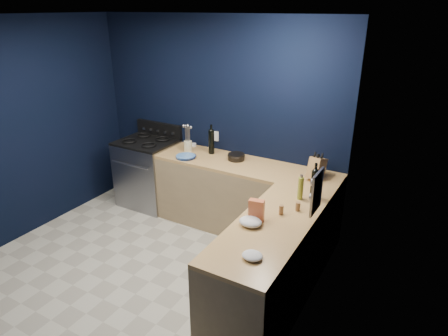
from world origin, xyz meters
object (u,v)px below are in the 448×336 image
Objects in this scene: utensil_crock at (188,146)px; crouton_bag at (256,210)px; knife_block at (317,168)px; gas_range at (149,173)px; plate_stack at (186,157)px.

crouton_bag is at bearing -37.48° from utensil_crock.
knife_block is 1.19× the size of crouton_bag.
gas_range is at bearing -170.28° from knife_block.
utensil_crock is at bearing 132.19° from crouton_bag.
plate_stack is at bearing -164.36° from knife_block.
utensil_crock reaches higher than plate_stack.
gas_range is 3.87× the size of knife_block.
crouton_bag reaches higher than utensil_crock.
plate_stack is 1.04× the size of knife_block.
crouton_bag reaches higher than plate_stack.
plate_stack is at bearing -62.49° from utensil_crock.
plate_stack is 1.24× the size of crouton_bag.
gas_range is at bearing 142.68° from crouton_bag.
utensil_crock is at bearing 5.70° from gas_range.
knife_block is at bearing 0.97° from gas_range.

